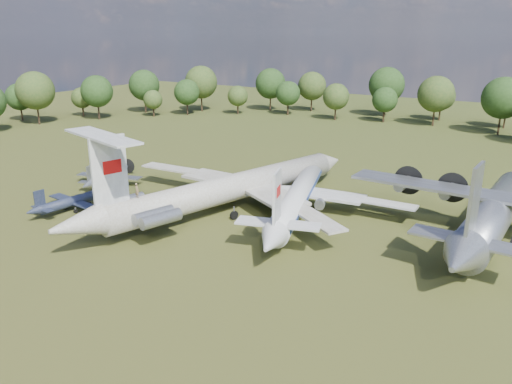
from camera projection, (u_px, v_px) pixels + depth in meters
The scene contains 7 objects.
ground at pixel (205, 204), 77.69m from camera, with size 300.00×300.00×0.00m, color #274115.
il62_airliner at pixel (231, 193), 74.32m from camera, with size 43.33×56.34×5.53m, color silver, non-canonical shape.
tu104_jet at pixel (299, 198), 73.54m from camera, with size 33.54×44.73×4.47m, color #BCBCBC, non-canonical shape.
an12_transport at pixel (493, 219), 63.82m from camera, with size 38.57×43.11×5.67m, color #A9ABB1, non-canonical shape.
small_prop_west at pixel (71, 204), 74.68m from camera, with size 11.03×15.04×2.21m, color black, non-canonical shape.
small_prop_northwest at pixel (108, 178), 87.50m from camera, with size 11.92×16.25×2.38m, color #A1A3A9, non-canonical shape.
person_on_il62 at pixel (137, 190), 63.21m from camera, with size 0.70×0.46×1.92m, color olive.
Camera 1 is at (45.91, -57.78, 25.62)m, focal length 35.00 mm.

